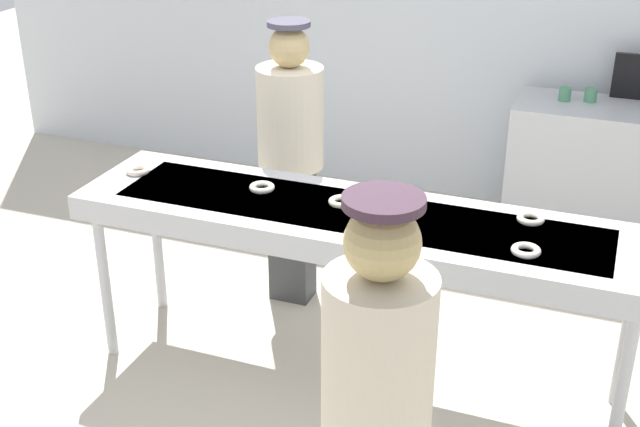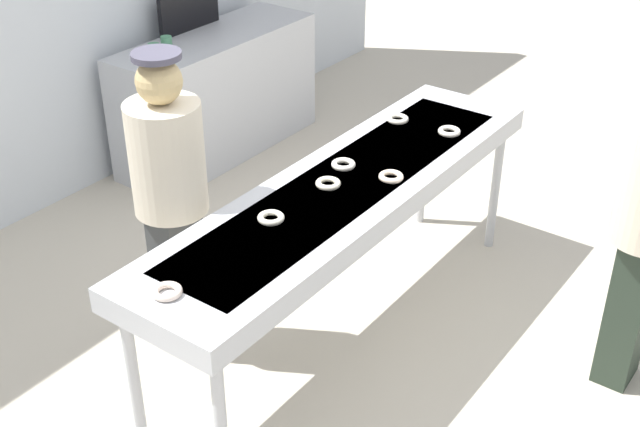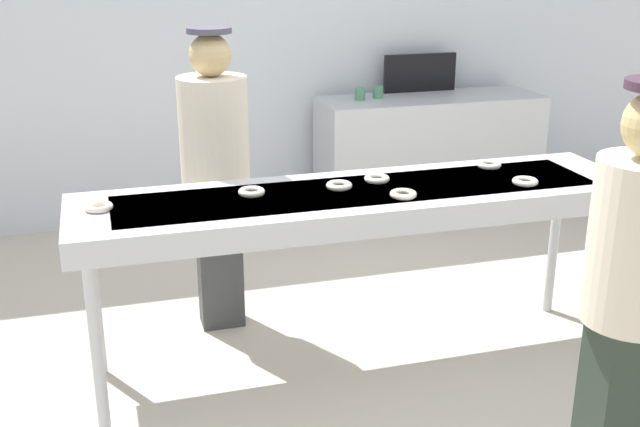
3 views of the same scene
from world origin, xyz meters
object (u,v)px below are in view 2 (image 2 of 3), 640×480
object	(u,v)px
glazed_donut_0	(252,249)
glazed_donut_3	(357,219)
glazed_donut_5	(26,307)
paper_cup_0	(197,180)
menu_display	(208,155)
fryer_conveyor	(285,270)
glazed_donut_4	(424,201)
glazed_donut_1	(314,252)
glazed_donut_2	(291,264)
prep_counter	(231,242)
paper_cup_1	(237,175)
worker_baker	(43,265)

from	to	relation	value
glazed_donut_0	glazed_donut_3	size ratio (longest dim) A/B	1.00
glazed_donut_0	glazed_donut_5	xyz separation A→B (m)	(-1.17, 0.04, 0.00)
paper_cup_0	menu_display	size ratio (longest dim) A/B	0.19
fryer_conveyor	paper_cup_0	distance (m)	2.04
glazed_donut_4	glazed_donut_1	bearing A→B (deg)	-167.51
glazed_donut_3	menu_display	size ratio (longest dim) A/B	0.18
fryer_conveyor	glazed_donut_2	world-z (taller)	glazed_donut_2
glazed_donut_2	prep_counter	xyz separation A→B (m)	(1.37, 1.96, -0.54)
fryer_conveyor	glazed_donut_1	distance (m)	0.17
glazed_donut_2	glazed_donut_5	size ratio (longest dim) A/B	1.00
paper_cup_0	paper_cup_1	xyz separation A→B (m)	(0.31, -0.06, 0.00)
glazed_donut_5	menu_display	world-z (taller)	menu_display
fryer_conveyor	prep_counter	world-z (taller)	fryer_conveyor
worker_baker	paper_cup_1	xyz separation A→B (m)	(2.06, 0.93, 0.02)
glazed_donut_1	paper_cup_0	xyz separation A→B (m)	(0.87, 1.93, -0.04)
glazed_donut_0	glazed_donut_2	world-z (taller)	same
prep_counter	paper_cup_0	xyz separation A→B (m)	(-0.29, 0.01, 0.50)
paper_cup_1	menu_display	size ratio (longest dim) A/B	0.19
glazed_donut_4	paper_cup_1	world-z (taller)	same
glazed_donut_5	prep_counter	world-z (taller)	glazed_donut_5
worker_baker	paper_cup_1	world-z (taller)	worker_baker
glazed_donut_1	glazed_donut_4	bearing A→B (deg)	12.49
fryer_conveyor	paper_cup_0	size ratio (longest dim) A/B	23.28
fryer_conveyor	glazed_donut_0	size ratio (longest dim) A/B	24.46
glazed_donut_3	prep_counter	bearing A→B (deg)	72.46
glazed_donut_2	worker_baker	size ratio (longest dim) A/B	0.07
glazed_donut_0	worker_baker	world-z (taller)	worker_baker
glazed_donut_1	worker_baker	bearing A→B (deg)	133.08
glazed_donut_5	worker_baker	distance (m)	0.79
glazed_donut_3	glazed_donut_4	xyz separation A→B (m)	(0.60, -0.00, 0.00)
fryer_conveyor	glazed_donut_3	xyz separation A→B (m)	(0.72, 0.15, 0.10)
glazed_donut_2	paper_cup_0	distance (m)	2.25
glazed_donut_5	paper_cup_0	bearing A→B (deg)	36.51
paper_cup_1	glazed_donut_0	bearing A→B (deg)	-129.89
fryer_conveyor	glazed_donut_2	bearing A→B (deg)	-127.20
glazed_donut_3	fryer_conveyor	bearing A→B (deg)	-167.87
worker_baker	prep_counter	distance (m)	2.31
glazed_donut_4	worker_baker	distance (m)	2.22
worker_baker	prep_counter	bearing A→B (deg)	-161.75
fryer_conveyor	glazed_donut_1	xyz separation A→B (m)	(0.07, -0.12, 0.10)
glazed_donut_5	menu_display	bearing A→B (deg)	36.55
glazed_donut_0	menu_display	bearing A→B (deg)	55.01
glazed_donut_3	prep_counter	distance (m)	1.80
fryer_conveyor	glazed_donut_5	world-z (taller)	glazed_donut_5
glazed_donut_0	glazed_donut_4	distance (m)	1.40
glazed_donut_2	paper_cup_0	bearing A→B (deg)	61.37
glazed_donut_0	glazed_donut_4	xyz separation A→B (m)	(1.40, 0.02, 0.00)
glazed_donut_2	glazed_donut_5	distance (m)	1.18
fryer_conveyor	glazed_donut_4	size ratio (longest dim) A/B	24.46
glazed_donut_1	prep_counter	world-z (taller)	glazed_donut_1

